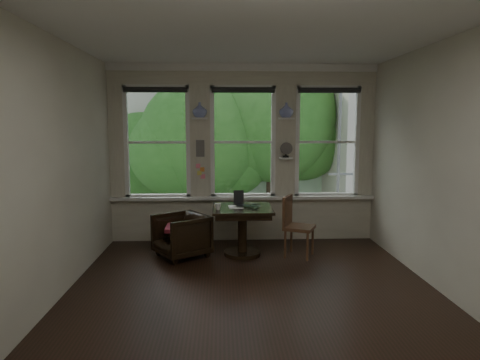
{
  "coord_description": "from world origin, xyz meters",
  "views": [
    {
      "loc": [
        -0.37,
        -5.07,
        2.01
      ],
      "look_at": [
        -0.11,
        0.9,
        1.22
      ],
      "focal_mm": 32.0,
      "sensor_mm": 36.0,
      "label": 1
    }
  ],
  "objects_px": {
    "armchair_left": "(181,236)",
    "mug": "(218,207)",
    "table": "(242,231)",
    "laptop": "(248,207)",
    "side_chair_right": "(299,227)"
  },
  "relations": [
    {
      "from": "side_chair_right",
      "to": "laptop",
      "type": "xyz_separation_m",
      "value": [
        -0.78,
        0.06,
        0.3
      ]
    },
    {
      "from": "side_chair_right",
      "to": "mug",
      "type": "relative_size",
      "value": 9.31
    },
    {
      "from": "armchair_left",
      "to": "side_chair_right",
      "type": "xyz_separation_m",
      "value": [
        1.79,
        -0.07,
        0.13
      ]
    },
    {
      "from": "side_chair_right",
      "to": "armchair_left",
      "type": "bearing_deg",
      "value": 112.72
    },
    {
      "from": "laptop",
      "to": "armchair_left",
      "type": "bearing_deg",
      "value": -169.6
    },
    {
      "from": "armchair_left",
      "to": "side_chair_right",
      "type": "distance_m",
      "value": 1.8
    },
    {
      "from": "side_chair_right",
      "to": "laptop",
      "type": "relative_size",
      "value": 2.51
    },
    {
      "from": "armchair_left",
      "to": "table",
      "type": "bearing_deg",
      "value": 58.11
    },
    {
      "from": "table",
      "to": "mug",
      "type": "xyz_separation_m",
      "value": [
        -0.37,
        -0.17,
        0.42
      ]
    },
    {
      "from": "table",
      "to": "armchair_left",
      "type": "relative_size",
      "value": 1.25
    },
    {
      "from": "armchair_left",
      "to": "mug",
      "type": "distance_m",
      "value": 0.74
    },
    {
      "from": "mug",
      "to": "armchair_left",
      "type": "bearing_deg",
      "value": 166.76
    },
    {
      "from": "armchair_left",
      "to": "mug",
      "type": "xyz_separation_m",
      "value": [
        0.56,
        -0.13,
        0.47
      ]
    },
    {
      "from": "side_chair_right",
      "to": "laptop",
      "type": "height_order",
      "value": "side_chair_right"
    },
    {
      "from": "side_chair_right",
      "to": "table",
      "type": "bearing_deg",
      "value": 107.99
    }
  ]
}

